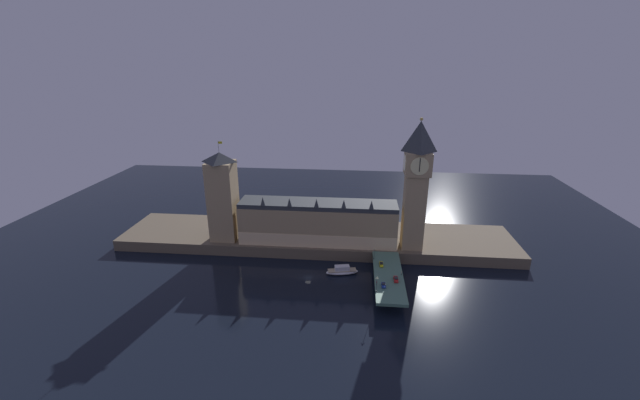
{
  "coord_description": "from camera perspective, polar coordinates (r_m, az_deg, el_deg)",
  "views": [
    {
      "loc": [
        21.58,
        -164.65,
        98.91
      ],
      "look_at": [
        3.96,
        20.0,
        32.98
      ],
      "focal_mm": 22.0,
      "sensor_mm": 36.0,
      "label": 1
    }
  ],
  "objects": [
    {
      "name": "victoria_tower",
      "position": [
        216.84,
        -13.96,
        0.52
      ],
      "size": [
        14.1,
        14.1,
        54.4
      ],
      "color": "tan",
      "rests_on": "embankment"
    },
    {
      "name": "clock_tower",
      "position": [
        202.04,
        13.81,
        2.59
      ],
      "size": [
        13.02,
        13.13,
        67.76
      ],
      "color": "tan",
      "rests_on": "embankment"
    },
    {
      "name": "car_southbound_lead",
      "position": [
        180.93,
        10.99,
        -11.23
      ],
      "size": [
        1.94,
        4.77,
        1.52
      ],
      "color": "red",
      "rests_on": "bridge"
    },
    {
      "name": "car_northbound_trail",
      "position": [
        175.84,
        9.22,
        -12.1
      ],
      "size": [
        1.85,
        3.87,
        1.49
      ],
      "color": "navy",
      "rests_on": "bridge"
    },
    {
      "name": "street_lamp_near",
      "position": [
        169.78,
        8.25,
        -11.82
      ],
      "size": [
        1.34,
        0.6,
        7.07
      ],
      "color": "#2D3333",
      "rests_on": "bridge"
    },
    {
      "name": "embankment",
      "position": [
        226.14,
        -0.54,
        -5.53
      ],
      "size": [
        220.0,
        42.0,
        5.99
      ],
      "color": "brown",
      "rests_on": "ground_plane"
    },
    {
      "name": "parliament_hall",
      "position": [
        211.3,
        -0.3,
        -3.19
      ],
      "size": [
        83.71,
        17.75,
        26.9
      ],
      "color": "tan",
      "rests_on": "embankment"
    },
    {
      "name": "bridge",
      "position": [
        185.98,
        9.91,
        -11.12
      ],
      "size": [
        13.12,
        46.0,
        6.64
      ],
      "color": "#4C7560",
      "rests_on": "ground_plane"
    },
    {
      "name": "ground_plane",
      "position": [
        193.28,
        -1.77,
        -11.22
      ],
      "size": [
        400.0,
        400.0,
        0.0
      ],
      "primitive_type": "plane",
      "color": "black"
    },
    {
      "name": "boat_upstream",
      "position": [
        195.73,
        3.23,
        -10.27
      ],
      "size": [
        16.46,
        7.85,
        4.47
      ],
      "color": "white",
      "rests_on": "ground_plane"
    },
    {
      "name": "car_northbound_lead",
      "position": [
        191.98,
        8.9,
        -9.2
      ],
      "size": [
        1.86,
        4.62,
        1.38
      ],
      "color": "yellow",
      "rests_on": "bridge"
    },
    {
      "name": "pedestrian_mid_walk",
      "position": [
        185.46,
        11.76,
        -10.38
      ],
      "size": [
        0.38,
        0.38,
        1.85
      ],
      "color": "black",
      "rests_on": "bridge"
    },
    {
      "name": "street_lamp_far",
      "position": [
        195.8,
        7.89,
        -7.5
      ],
      "size": [
        1.34,
        0.6,
        6.06
      ],
      "color": "#2D3333",
      "rests_on": "bridge"
    },
    {
      "name": "pedestrian_near_rail",
      "position": [
        176.61,
        8.25,
        -11.78
      ],
      "size": [
        0.38,
        0.38,
        1.85
      ],
      "color": "black",
      "rests_on": "bridge"
    }
  ]
}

